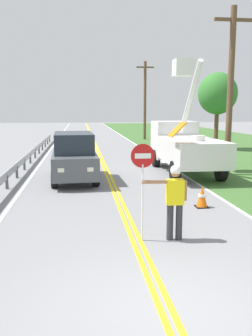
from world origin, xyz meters
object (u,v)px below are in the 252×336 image
object	(u,v)px
utility_bucket_truck	(183,144)
traffic_cone_lead	(202,197)
utility_pole_mid	(145,99)
roadside_tree_verge	(218,94)
oncoming_suv_nearest	(74,157)
flagger_worker	(175,197)
stop_sign_paddle	(143,170)
utility_pole_near	(230,89)

from	to	relation	value
utility_bucket_truck	traffic_cone_lead	xyz separation A→B (m)	(-1.25, -6.60, -1.08)
utility_pole_mid	roadside_tree_verge	size ratio (longest dim) A/B	1.34
oncoming_suv_nearest	utility_bucket_truck	bearing A→B (deg)	16.60
oncoming_suv_nearest	flagger_worker	bearing A→B (deg)	-72.13
stop_sign_paddle	utility_pole_mid	xyz separation A→B (m)	(5.25, 28.98, 2.43)
traffic_cone_lead	roadside_tree_verge	bearing A→B (deg)	67.58
utility_bucket_truck	flagger_worker	bearing A→B (deg)	-107.25
roadside_tree_verge	stop_sign_paddle	bearing A→B (deg)	-115.71
utility_pole_near	roadside_tree_verge	bearing A→B (deg)	71.63
flagger_worker	utility_pole_near	xyz separation A→B (m)	(4.78, 8.25, 2.99)
utility_pole_near	traffic_cone_lead	world-z (taller)	utility_pole_near
traffic_cone_lead	roadside_tree_verge	xyz separation A→B (m)	(6.69, 16.22, 3.93)
utility_pole_near	traffic_cone_lead	size ratio (longest dim) A/B	11.01
roadside_tree_verge	traffic_cone_lead	bearing A→B (deg)	-112.42
flagger_worker	utility_pole_near	bearing A→B (deg)	59.91
utility_bucket_truck	utility_pole_near	distance (m)	3.40
utility_bucket_truck	roadside_tree_verge	xyz separation A→B (m)	(5.44, 9.62, 2.85)
utility_pole_mid	roadside_tree_verge	bearing A→B (deg)	-69.11
stop_sign_paddle	utility_pole_mid	distance (m)	29.55
utility_bucket_truck	roadside_tree_verge	distance (m)	11.41
flagger_worker	utility_pole_mid	world-z (taller)	utility_pole_mid
utility_pole_near	roadside_tree_verge	xyz separation A→B (m)	(3.55, 10.68, 0.24)
oncoming_suv_nearest	roadside_tree_verge	size ratio (longest dim) A/B	0.79
oncoming_suv_nearest	utility_pole_near	world-z (taller)	utility_pole_near
flagger_worker	traffic_cone_lead	size ratio (longest dim) A/B	2.61
utility_bucket_truck	utility_pole_mid	world-z (taller)	utility_pole_mid
stop_sign_paddle	oncoming_suv_nearest	size ratio (longest dim) A/B	0.50
flagger_worker	stop_sign_paddle	xyz separation A→B (m)	(-0.77, 0.04, 0.66)
oncoming_suv_nearest	roadside_tree_verge	distance (m)	15.91
utility_pole_near	utility_pole_mid	world-z (taller)	utility_pole_mid
utility_bucket_truck	utility_pole_near	xyz separation A→B (m)	(1.89, -1.07, 2.62)
stop_sign_paddle	roadside_tree_verge	size ratio (longest dim) A/B	0.39
utility_bucket_truck	oncoming_suv_nearest	bearing A→B (deg)	-163.40
flagger_worker	oncoming_suv_nearest	xyz separation A→B (m)	(-2.49, 7.71, 0.01)
flagger_worker	utility_pole_near	distance (m)	10.00
utility_pole_mid	flagger_worker	bearing A→B (deg)	-98.79
stop_sign_paddle	flagger_worker	bearing A→B (deg)	-2.69
utility_bucket_truck	traffic_cone_lead	distance (m)	6.80
oncoming_suv_nearest	utility_pole_near	size ratio (longest dim) A/B	0.61
utility_pole_mid	stop_sign_paddle	bearing A→B (deg)	-100.27
utility_bucket_truck	traffic_cone_lead	world-z (taller)	utility_bucket_truck
traffic_cone_lead	stop_sign_paddle	bearing A→B (deg)	-131.91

